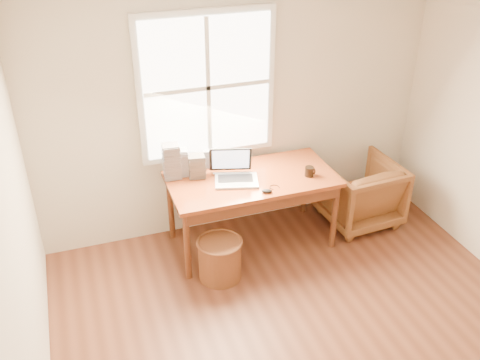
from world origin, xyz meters
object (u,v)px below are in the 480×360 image
object	(u,v)px
desk	(252,179)
armchair	(359,192)
laptop	(236,166)
coffee_mug	(309,171)
cd_stack_a	(181,163)
wicker_stool	(220,259)

from	to	relation	value
desk	armchair	distance (m)	1.27
laptop	coffee_mug	xyz separation A→B (m)	(0.70, -0.12, -0.12)
armchair	cd_stack_a	size ratio (longest dim) A/B	2.86
armchair	desk	bearing A→B (deg)	-3.71
desk	coffee_mug	size ratio (longest dim) A/B	16.81
laptop	coffee_mug	distance (m)	0.71
desk	armchair	bearing A→B (deg)	0.00
wicker_stool	laptop	distance (m)	0.87
cd_stack_a	laptop	bearing A→B (deg)	-33.18
wicker_stool	cd_stack_a	size ratio (longest dim) A/B	1.48
coffee_mug	armchair	bearing A→B (deg)	16.42
desk	laptop	distance (m)	0.25
desk	armchair	size ratio (longest dim) A/B	2.11
armchair	cd_stack_a	bearing A→B (deg)	-11.87
desk	cd_stack_a	xyz separation A→B (m)	(-0.62, 0.26, 0.15)
laptop	cd_stack_a	size ratio (longest dim) A/B	1.75
laptop	cd_stack_a	bearing A→B (deg)	162.63
desk	armchair	xyz separation A→B (m)	(1.21, 0.00, -0.38)
desk	cd_stack_a	size ratio (longest dim) A/B	6.03
armchair	wicker_stool	world-z (taller)	armchair
armchair	laptop	xyz separation A→B (m)	(-1.38, -0.03, 0.57)
laptop	cd_stack_a	xyz separation A→B (m)	(-0.46, 0.30, -0.03)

